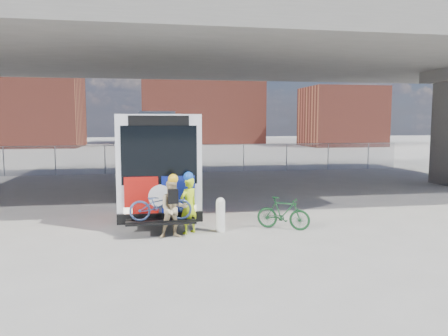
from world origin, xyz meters
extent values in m
plane|color=#9E9991|center=(0.00, 0.00, 0.00)|extent=(160.00, 160.00, 0.00)
cube|color=silver|center=(-2.00, 2.64, 1.95)|extent=(2.55, 12.00, 3.20)
cube|color=black|center=(-2.00, 3.14, 2.59)|extent=(2.61, 11.00, 1.28)
cube|color=black|center=(-2.00, -3.31, 2.33)|extent=(2.24, 0.12, 1.76)
cube|color=black|center=(-2.00, -3.31, 3.36)|extent=(1.78, 0.12, 0.30)
cube|color=black|center=(-2.00, -3.41, 0.45)|extent=(2.55, 0.20, 0.30)
cube|color=#AA120D|center=(-2.55, -3.38, 1.10)|extent=(1.00, 0.08, 1.20)
cube|color=navy|center=(-1.45, -3.38, 1.10)|extent=(1.00, 0.08, 1.20)
cylinder|color=silver|center=(-2.00, -3.40, 1.10)|extent=(0.70, 0.06, 0.70)
cube|color=gray|center=(-2.00, 2.64, 3.62)|extent=(1.28, 7.20, 0.14)
cube|color=black|center=(-2.00, -3.91, 0.45)|extent=(2.00, 0.70, 0.06)
cylinder|color=black|center=(-3.15, -1.76, 0.50)|extent=(0.30, 1.00, 1.00)
cylinder|color=black|center=(-0.85, -1.76, 0.50)|extent=(0.30, 1.00, 1.00)
cylinder|color=black|center=(-3.15, 6.84, 0.50)|extent=(0.30, 1.00, 1.00)
cylinder|color=black|center=(-0.85, 6.84, 0.50)|extent=(0.30, 1.00, 1.00)
cube|color=#AA120D|center=(-3.30, -1.16, 1.30)|extent=(0.06, 2.60, 1.70)
cube|color=navy|center=(-3.30, 0.44, 1.30)|extent=(0.06, 1.40, 1.70)
cube|color=#AA120D|center=(-0.70, -1.16, 1.30)|extent=(0.06, 2.60, 1.70)
cube|color=navy|center=(-0.70, 0.44, 1.30)|extent=(0.06, 1.40, 1.70)
imported|color=#384E7C|center=(-2.00, -3.91, 0.95)|extent=(1.79, 0.65, 0.94)
cube|color=#605E59|center=(0.00, 4.00, 6.75)|extent=(40.00, 16.00, 1.50)
cube|color=#605E59|center=(0.00, 4.00, 7.55)|extent=(40.00, 0.60, 0.80)
cylinder|color=gray|center=(-8.00, 12.00, 0.90)|extent=(0.06, 0.06, 1.80)
cylinder|color=gray|center=(-4.00, 12.00, 0.90)|extent=(0.06, 0.06, 1.80)
cylinder|color=gray|center=(0.00, 12.00, 0.90)|extent=(0.06, 0.06, 1.80)
cylinder|color=gray|center=(4.00, 12.00, 0.90)|extent=(0.06, 0.06, 1.80)
cylinder|color=gray|center=(8.00, 12.00, 0.90)|extent=(0.06, 0.06, 1.80)
cylinder|color=gray|center=(12.00, 12.00, 0.90)|extent=(0.06, 0.06, 1.80)
plane|color=gray|center=(0.00, 12.00, 0.90)|extent=(30.00, 0.00, 30.00)
cube|color=gray|center=(0.00, 12.00, 1.82)|extent=(30.00, 0.05, 0.04)
cube|color=brown|center=(-18.00, 45.00, 5.00)|extent=(14.00, 10.00, 10.00)
cube|color=brown|center=(6.00, 52.00, 6.00)|extent=(18.00, 12.00, 12.00)
cube|color=brown|center=(24.00, 40.00, 4.00)|extent=(10.00, 8.00, 8.00)
cylinder|color=brown|center=(14.00, 55.00, 12.50)|extent=(2.20, 2.20, 25.00)
cylinder|color=silver|center=(-0.21, -3.66, 0.46)|extent=(0.28, 0.28, 0.92)
sphere|color=silver|center=(-0.21, -3.66, 0.92)|extent=(0.28, 0.28, 0.28)
imported|color=#DCFF1A|center=(-1.17, -3.66, 0.85)|extent=(0.74, 0.69, 1.69)
sphere|color=blue|center=(-1.17, -3.66, 1.71)|extent=(0.29, 0.29, 0.29)
imported|color=#D5BB89|center=(-1.65, -4.08, 0.84)|extent=(0.88, 0.72, 1.68)
sphere|color=yellow|center=(-1.65, -4.08, 1.70)|extent=(0.29, 0.29, 0.29)
cube|color=black|center=(-1.66, -4.28, 1.23)|extent=(0.30, 0.19, 0.40)
imported|color=#164621|center=(1.77, -3.66, 0.50)|extent=(1.68, 1.27, 1.01)
camera|label=1|loc=(-2.36, -16.43, 3.32)|focal=35.00mm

